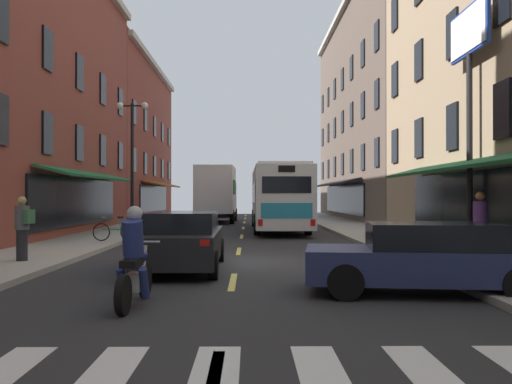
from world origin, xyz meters
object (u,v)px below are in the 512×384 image
Objects in this scene: pedestrian_near at (23,227)px; street_lamp_twin at (132,161)px; motorcycle_rider at (134,263)px; billboard_sign at (469,65)px; bicycle_near at (115,231)px; transit_bus at (278,197)px; box_truck at (217,194)px; sedan_mid at (182,240)px; sedan_near at (426,258)px; pedestrian_mid at (480,224)px.

street_lamp_twin is at bearing 19.82° from pedestrian_near.
pedestrian_near is 10.51m from street_lamp_twin.
motorcycle_rider is 1.24× the size of pedestrian_near.
billboard_sign is 13.39m from bicycle_near.
motorcycle_rider is (-8.59, -7.66, -5.10)m from billboard_sign.
transit_bus reaches higher than pedestrian_near.
box_truck is 1.30× the size of street_lamp_twin.
box_truck reaches higher than sedan_mid.
bicycle_near is at bearing 128.40° from sedan_near.
sedan_mid is at bearing -76.63° from pedestrian_near.
street_lamp_twin is (-0.22, 4.00, 2.85)m from bicycle_near.
sedan_mid is (-8.35, -3.15, -5.08)m from billboard_sign.
pedestrian_mid is (12.00, 0.24, 0.04)m from pedestrian_near.
sedan_mid is 4.29m from pedestrian_near.
motorcycle_rider is (-5.17, -1.10, 0.03)m from sedan_near.
sedan_near is 0.77× the size of street_lamp_twin.
motorcycle_rider is 1.21× the size of bicycle_near.
bicycle_near is 0.29× the size of street_lamp_twin.
transit_bus is at bearing 78.29° from sedan_mid.
sedan_near is 13.28m from bicycle_near.
billboard_sign is at bearing -18.26° from bicycle_near.
street_lamp_twin is (-11.89, 7.85, -2.46)m from billboard_sign.
street_lamp_twin is at bearing 120.46° from sedan_near.
street_lamp_twin is at bearing 102.01° from motorcycle_rider.
street_lamp_twin is at bearing 107.85° from sedan_mid.
transit_bus is 6.43× the size of pedestrian_mid.
motorcycle_rider is at bearing -119.40° from pedestrian_near.
transit_bus reaches higher than sedan_mid.
billboard_sign reaches higher than sedan_near.
sedan_near is (1.78, -18.61, -1.05)m from transit_bus.
box_truck is at bearing 113.05° from transit_bus.
sedan_near is 2.52× the size of pedestrian_mid.
box_truck is 1.60× the size of sedan_mid.
sedan_mid is 7.86m from pedestrian_mid.
billboard_sign is 1.58× the size of sedan_mid.
box_truck is (-3.69, 8.67, 0.19)m from transit_bus.
billboard_sign is 14.46m from street_lamp_twin.
pedestrian_mid is at bearing -104.89° from billboard_sign.
box_truck reaches higher than pedestrian_mid.
motorcycle_rider reaches higher than sedan_near.
bicycle_near is (-2.78, -16.88, -1.42)m from box_truck.
bicycle_near is at bearing 115.38° from sedan_mid.
transit_bus reaches higher than motorcycle_rider.
bicycle_near is at bearing 104.97° from motorcycle_rider.
billboard_sign is at bearing 20.64° from sedan_mid.
transit_bus is 15.56m from sedan_mid.
billboard_sign is 22.88m from box_truck.
street_lamp_twin is at bearing -147.83° from transit_bus.
box_truck is at bearing 101.34° from sedan_near.
pedestrian_mid is at bearing -41.41° from street_lamp_twin.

